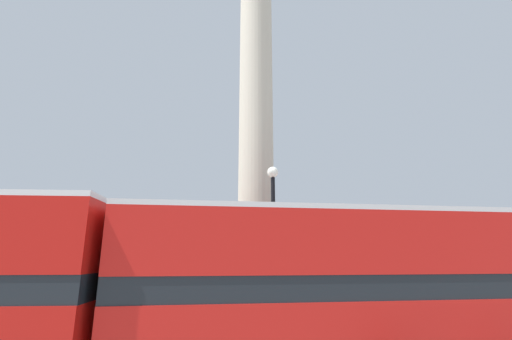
{
  "coord_description": "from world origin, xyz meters",
  "views": [
    {
      "loc": [
        -1.72,
        -14.97,
        3.1
      ],
      "look_at": [
        0.0,
        0.0,
        6.97
      ],
      "focal_mm": 24.0,
      "sensor_mm": 36.0,
      "label": 1
    }
  ],
  "objects_px": {
    "street_lamp": "(274,254)",
    "equestrian_statue": "(409,285)",
    "monument_column": "(256,185)",
    "bus_a": "(346,288)"
  },
  "relations": [
    {
      "from": "street_lamp",
      "to": "equestrian_statue",
      "type": "bearing_deg",
      "value": 43.73
    },
    {
      "from": "monument_column",
      "to": "street_lamp",
      "type": "bearing_deg",
      "value": -87.36
    },
    {
      "from": "bus_a",
      "to": "street_lamp",
      "type": "height_order",
      "value": "street_lamp"
    },
    {
      "from": "monument_column",
      "to": "bus_a",
      "type": "distance_m",
      "value": 7.56
    },
    {
      "from": "monument_column",
      "to": "street_lamp",
      "type": "height_order",
      "value": "monument_column"
    },
    {
      "from": "monument_column",
      "to": "street_lamp",
      "type": "xyz_separation_m",
      "value": [
        0.17,
        -3.63,
        -3.04
      ]
    },
    {
      "from": "monument_column",
      "to": "bus_a",
      "type": "xyz_separation_m",
      "value": [
        1.53,
        -6.3,
        -3.89
      ]
    },
    {
      "from": "monument_column",
      "to": "equestrian_statue",
      "type": "bearing_deg",
      "value": 30.35
    },
    {
      "from": "equestrian_statue",
      "to": "street_lamp",
      "type": "height_order",
      "value": "street_lamp"
    },
    {
      "from": "equestrian_statue",
      "to": "bus_a",
      "type": "bearing_deg",
      "value": -118.48
    }
  ]
}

